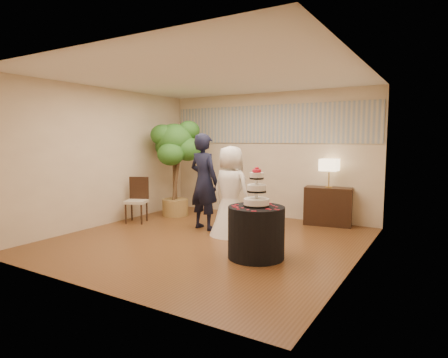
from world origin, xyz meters
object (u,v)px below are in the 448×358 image
Objects in this scene: table_lamp at (329,173)px; side_chair at (136,200)px; cake_table at (256,232)px; wedding_cake at (257,187)px; console at (328,206)px; groom at (204,182)px; bride at (231,191)px; ficus_tree at (175,168)px.

side_chair is (-3.54, -1.87, -0.59)m from table_lamp.
wedding_cake is (0.00, 0.00, 0.68)m from cake_table.
table_lamp reaches higher than cake_table.
wedding_cake is 2.79m from console.
wedding_cake and table_lamp have the same top height.
groom reaches higher than bride.
bride reaches higher than side_chair.
wedding_cake reaches higher than console.
cake_table is 1.45× the size of table_lamp.
groom is at bearing 146.85° from cake_table.
cake_table is at bearing -96.81° from table_lamp.
table_lamp is at bearing 14.62° from ficus_tree.
side_chair reaches higher than cake_table.
cake_table is 0.38× the size of ficus_tree.
table_lamp is 3.41m from ficus_tree.
console is at bearing 14.62° from ficus_tree.
side_chair is (-2.23, -0.14, -0.34)m from bride.
bride reaches higher than cake_table.
side_chair reaches higher than console.
bride is at bearing -136.92° from console.
ficus_tree is (-2.98, 1.83, 0.73)m from cake_table.
groom is at bearing -150.84° from console.
bride is 1.72× the size of side_chair.
ficus_tree is (-3.30, -0.86, 0.72)m from console.
cake_table is (1.00, -0.97, -0.44)m from bride.
console is (0.32, 2.69, -0.68)m from wedding_cake.
table_lamp is (1.99, 1.60, 0.13)m from groom.
wedding_cake is (1.00, -0.97, 0.25)m from bride.
bride is 2.18m from ficus_tree.
bride is 2.18m from table_lamp.
console is at bearing 83.19° from cake_table.
ficus_tree reaches higher than groom.
wedding_cake is 0.62× the size of side_chair.
ficus_tree is at bearing -165.38° from table_lamp.
groom is at bearing -13.90° from side_chair.
wedding_cake is at bearing 143.78° from bride.
wedding_cake is 2.71m from table_lamp.
bride is at bearing -127.38° from table_lamp.
ficus_tree is at bearing 52.61° from side_chair.
bride reaches higher than table_lamp.
bride is at bearing 135.81° from cake_table.
wedding_cake is 3.38m from side_chair.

